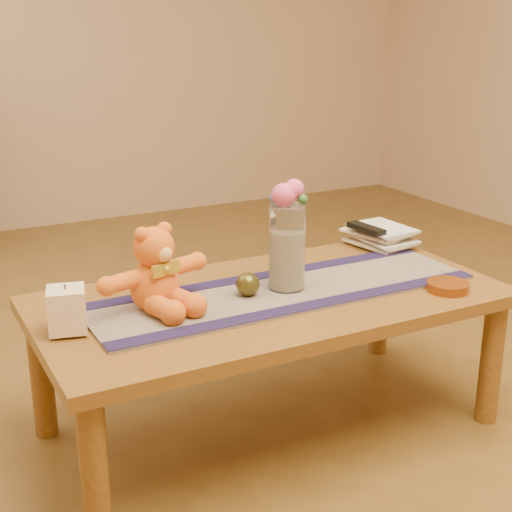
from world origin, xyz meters
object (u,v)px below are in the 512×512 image
pillar_candle (67,310)px  tv_remote (366,228)px  glass_vase (287,247)px  book_bottom (363,248)px  bronze_ball (248,284)px  amber_dish (448,286)px  teddy_bear (154,268)px

pillar_candle → tv_remote: pillar_candle is taller
glass_vase → book_bottom: (0.45, 0.22, -0.13)m
bronze_ball → amber_dish: bronze_ball is taller
pillar_candle → glass_vase: bearing=0.7°
teddy_bear → amber_dish: bearing=-34.0°
teddy_bear → glass_vase: (0.41, -0.04, 0.02)m
teddy_bear → tv_remote: bearing=-4.5°
glass_vase → tv_remote: glass_vase is taller
tv_remote → amber_dish: 0.45m
pillar_candle → tv_remote: bearing=11.2°
tv_remote → amber_dish: tv_remote is taller
tv_remote → glass_vase: bearing=-161.3°
glass_vase → book_bottom: 0.52m
bronze_ball → book_bottom: bearing=21.2°
teddy_bear → pillar_candle: teddy_bear is taller
teddy_bear → bronze_ball: teddy_bear is taller
book_bottom → amber_dish: bearing=-101.5°
teddy_bear → amber_dish: 0.89m
amber_dish → bronze_ball: bearing=157.8°
glass_vase → amber_dish: glass_vase is taller
pillar_candle → bronze_ball: 0.54m
glass_vase → tv_remote: size_ratio=1.62×
pillar_candle → tv_remote: (1.12, 0.22, 0.02)m
pillar_candle → bronze_ball: size_ratio=1.64×
glass_vase → tv_remote: bearing=25.4°
teddy_bear → pillar_candle: 0.27m
pillar_candle → amber_dish: size_ratio=0.91×
glass_vase → bronze_ball: bearing=-179.2°
glass_vase → bronze_ball: 0.16m
teddy_bear → amber_dish: teddy_bear is taller
bronze_ball → tv_remote: size_ratio=0.44×
glass_vase → bronze_ball: (-0.13, -0.00, -0.09)m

